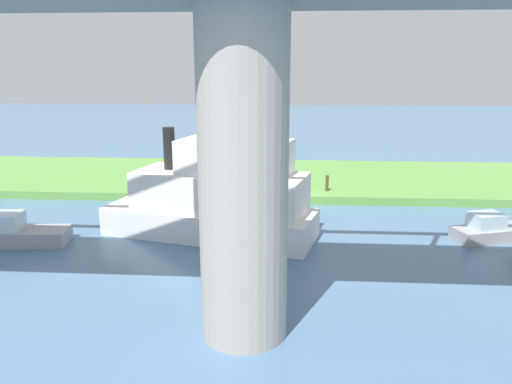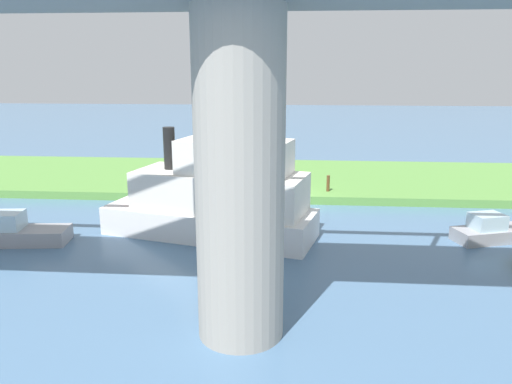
{
  "view_description": "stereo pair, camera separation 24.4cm",
  "coord_description": "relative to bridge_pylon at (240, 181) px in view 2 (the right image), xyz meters",
  "views": [
    {
      "loc": [
        -0.34,
        28.85,
        8.09
      ],
      "look_at": [
        1.3,
        5.0,
        2.0
      ],
      "focal_mm": 34.64,
      "sensor_mm": 36.0,
      "label": 1
    },
    {
      "loc": [
        -0.58,
        28.83,
        8.09
      ],
      "look_at": [
        1.3,
        5.0,
        2.0
      ],
      "focal_mm": 34.64,
      "sensor_mm": 36.0,
      "label": 2
    }
  ],
  "objects": [
    {
      "name": "motorboat_white",
      "position": [
        -11.1,
        -9.32,
        -4.38
      ],
      "size": [
        4.3,
        2.6,
        1.35
      ],
      "color": "#99999E",
      "rests_on": "ground"
    },
    {
      "name": "riverboat_paddlewheel",
      "position": [
        11.45,
        -7.19,
        -4.32
      ],
      "size": [
        4.69,
        2.12,
        1.51
      ],
      "color": "#99999E",
      "rests_on": "ground"
    },
    {
      "name": "marker_buoy",
      "position": [
        1.29,
        -1.63,
        -4.61
      ],
      "size": [
        0.5,
        0.5,
        0.5
      ],
      "primitive_type": "sphere",
      "color": "orange",
      "rests_on": "ground"
    },
    {
      "name": "bridge_pylon",
      "position": [
        0.0,
        0.0,
        0.0
      ],
      "size": [
        2.62,
        2.62,
        9.72
      ],
      "primitive_type": "cylinder",
      "color": "#9E998E",
      "rests_on": "ground"
    },
    {
      "name": "person_on_bank",
      "position": [
        2.36,
        -17.55,
        -3.66
      ],
      "size": [
        0.46,
        0.46,
        1.39
      ],
      "color": "#2D334C",
      "rests_on": "grassy_bank"
    },
    {
      "name": "ground_plane",
      "position": [
        -0.98,
        -14.99,
        -4.86
      ],
      "size": [
        160.0,
        160.0,
        0.0
      ],
      "primitive_type": "plane",
      "color": "#4C7093"
    },
    {
      "name": "grassy_bank",
      "position": [
        -0.98,
        -20.99,
        -4.61
      ],
      "size": [
        80.0,
        12.0,
        0.5
      ],
      "primitive_type": "cube",
      "color": "#5B9342",
      "rests_on": "ground"
    },
    {
      "name": "houseboat_blue",
      "position": [
        2.19,
        -8.97,
        -2.91
      ],
      "size": [
        10.81,
        5.9,
        5.25
      ],
      "color": "white",
      "rests_on": "ground"
    },
    {
      "name": "mooring_post",
      "position": [
        -3.7,
        -16.43,
        -3.85
      ],
      "size": [
        0.2,
        0.2,
        1.01
      ],
      "primitive_type": "cylinder",
      "color": "brown",
      "rests_on": "grassy_bank"
    }
  ]
}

